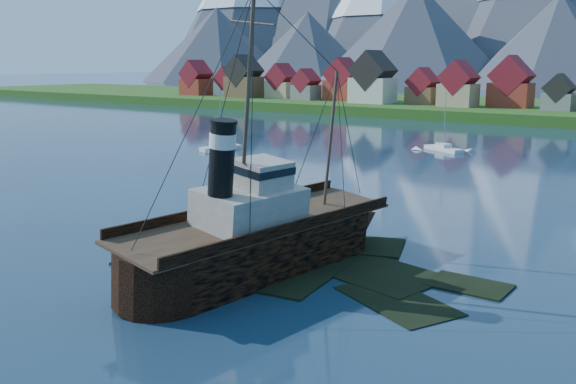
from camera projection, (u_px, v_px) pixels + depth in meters
The scene contains 6 objects.
ground at pixel (272, 266), 53.30m from camera, with size 1400.00×1400.00×0.00m, color #1A3249.
shoal at pixel (304, 268), 54.05m from camera, with size 31.71×21.24×1.14m.
town at pixel (493, 87), 191.18m from camera, with size 250.96×16.69×17.30m.
tugboat_wreck at pixel (270, 233), 52.54m from camera, with size 6.77×29.17×23.11m.
sailboat_b at pixel (221, 148), 122.59m from camera, with size 4.25×8.70×12.25m.
sailboat_c at pixel (443, 149), 121.37m from camera, with size 8.98×6.18×11.57m.
Camera 1 is at (31.04, -40.44, 16.80)m, focal length 40.00 mm.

